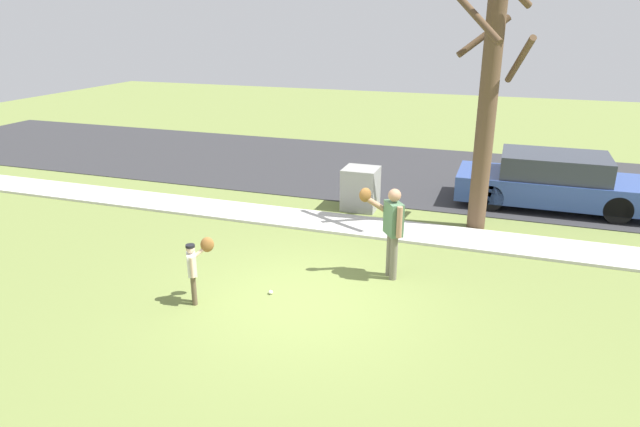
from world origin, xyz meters
name	(u,v)px	position (x,y,z in m)	size (l,w,h in m)	color
ground_plane	(360,229)	(0.00, 3.50, 0.00)	(48.00, 48.00, 0.00)	olive
sidewalk_strip	(361,226)	(0.00, 3.60, 0.03)	(36.00, 1.20, 0.06)	beige
road_surface	(404,172)	(0.00, 8.60, 0.01)	(36.00, 6.80, 0.02)	#2D2D30
person_adult	(391,224)	(1.12, 1.31, 1.03)	(0.85, 0.50, 1.68)	#6B6656
person_child	(196,263)	(-1.66, -0.63, 0.71)	(0.40, 0.57, 1.08)	brown
baseball	(271,292)	(-0.64, 0.00, 0.04)	(0.07, 0.07, 0.07)	white
utility_cabinet	(361,188)	(-0.37, 4.87, 0.51)	(0.82, 0.79, 1.03)	gray
street_tree_near	(489,94)	(2.43, 4.43, 2.97)	(1.85, 1.89, 5.61)	brown
parked_wagon_blue	(552,181)	(4.05, 6.52, 0.66)	(4.50, 1.80, 1.33)	#2D478C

